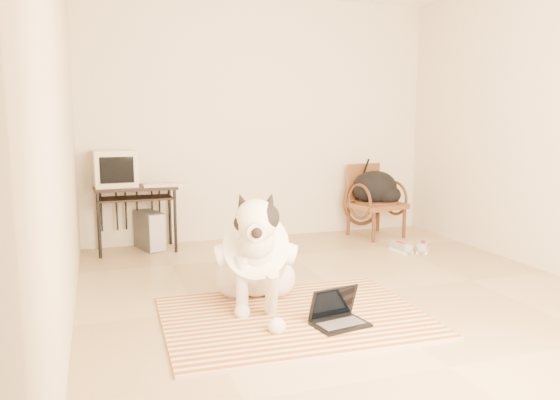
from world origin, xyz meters
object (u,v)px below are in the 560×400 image
laptop (337,315)px  backpack (377,189)px  computer_desk (136,196)px  rattan_chair (374,200)px  dog (256,258)px  crt_monitor (115,168)px  pc_tower (149,230)px

laptop → backpack: 2.91m
backpack → computer_desk: bearing=176.4°
backpack → rattan_chair: bearing=96.8°
dog → computer_desk: (-0.70, 2.01, 0.22)m
laptop → backpack: backpack is taller
computer_desk → laptop: bearing=-66.9°
laptop → rattan_chair: bearing=57.3°
computer_desk → crt_monitor: bearing=160.1°
crt_monitor → rattan_chair: size_ratio=0.52×
computer_desk → rattan_chair: size_ratio=0.98×
laptop → crt_monitor: crt_monitor is taller
crt_monitor → pc_tower: 0.73m
dog → backpack: size_ratio=2.32×
laptop → crt_monitor: (-1.28, 2.63, 0.78)m
pc_tower → dog: bearing=-74.6°
pc_tower → backpack: backpack is taller
crt_monitor → rattan_chair: crt_monitor is taller
dog → crt_monitor: (-0.89, 2.08, 0.50)m
pc_tower → rattan_chair: 2.56m
laptop → backpack: size_ratio=0.71×
laptop → pc_tower: 2.79m
crt_monitor → rattan_chair: bearing=-3.5°
computer_desk → rattan_chair: bearing=-2.3°
laptop → backpack: bearing=56.5°
dog → laptop: (0.40, -0.55, -0.28)m
crt_monitor → rattan_chair: (2.86, -0.18, -0.44)m
laptop → computer_desk: 2.83m
dog → crt_monitor: size_ratio=2.90×
pc_tower → backpack: (2.55, -0.22, 0.36)m
laptop → dog: bearing=125.7°
crt_monitor → backpack: size_ratio=0.80×
laptop → computer_desk: computer_desk is taller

